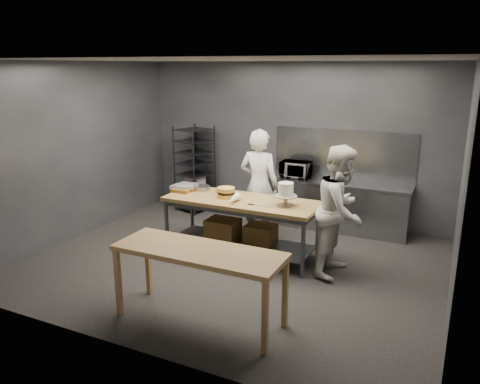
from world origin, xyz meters
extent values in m
plane|color=black|center=(0.00, 0.00, 0.00)|extent=(6.00, 6.00, 0.00)
cube|color=#4C4F54|center=(0.00, 2.50, 1.50)|extent=(6.00, 0.04, 3.00)
cube|color=olive|center=(-0.05, 0.34, 0.89)|extent=(2.40, 0.90, 0.06)
cube|color=#47494C|center=(-0.05, 0.34, 0.20)|extent=(2.25, 0.75, 0.03)
cylinder|color=#47494C|center=(-1.19, -0.05, 0.43)|extent=(0.06, 0.06, 0.86)
cylinder|color=#47494C|center=(-1.19, 0.73, 0.43)|extent=(0.06, 0.06, 0.86)
cylinder|color=#47494C|center=(1.09, -0.05, 0.43)|extent=(0.06, 0.06, 0.86)
cylinder|color=#47494C|center=(1.09, 0.73, 0.43)|extent=(0.06, 0.06, 0.86)
cube|color=brown|center=(-0.35, 0.29, 0.39)|extent=(0.50, 0.40, 0.35)
cube|color=brown|center=(0.25, 0.43, 0.36)|extent=(0.45, 0.38, 0.30)
cube|color=#A17D42|center=(0.36, -1.67, 0.87)|extent=(2.00, 0.70, 0.06)
cube|color=#A17D42|center=(-0.59, -1.97, 0.42)|extent=(0.06, 0.06, 0.84)
cube|color=#A17D42|center=(-0.59, -1.37, 0.42)|extent=(0.06, 0.06, 0.84)
cube|color=#A17D42|center=(1.31, -1.97, 0.42)|extent=(0.06, 0.06, 0.84)
cube|color=#A17D42|center=(1.31, -1.37, 0.42)|extent=(0.06, 0.06, 0.84)
cube|color=slate|center=(1.00, 2.18, 0.88)|extent=(2.60, 0.60, 0.04)
cube|color=slate|center=(1.00, 2.18, 0.43)|extent=(2.56, 0.56, 0.86)
cube|color=slate|center=(1.00, 2.48, 1.35)|extent=(2.60, 0.02, 0.90)
cube|color=black|center=(-1.94, 2.10, 0.88)|extent=(0.74, 0.78, 1.75)
cube|color=white|center=(-1.94, 2.10, 0.54)|extent=(0.43, 0.33, 0.45)
imported|color=white|center=(-0.08, 1.11, 0.96)|extent=(0.72, 0.48, 1.92)
imported|color=silver|center=(1.50, 0.36, 0.94)|extent=(0.80, 0.98, 1.88)
imported|color=black|center=(0.20, 2.18, 1.05)|extent=(0.54, 0.37, 0.30)
cylinder|color=#A59A84|center=(0.69, 0.31, 0.93)|extent=(0.20, 0.20, 0.02)
cylinder|color=#A59A84|center=(0.69, 0.31, 1.00)|extent=(0.06, 0.06, 0.12)
cylinder|color=#A59A84|center=(0.69, 0.31, 1.07)|extent=(0.34, 0.34, 0.02)
cylinder|color=silver|center=(0.69, 0.31, 1.17)|extent=(0.22, 0.22, 0.19)
cylinder|color=gold|center=(-0.31, 0.33, 0.95)|extent=(0.27, 0.27, 0.06)
cylinder|color=black|center=(-0.31, 0.33, 1.00)|extent=(0.27, 0.27, 0.04)
cylinder|color=gold|center=(-0.31, 0.33, 1.05)|extent=(0.27, 0.27, 0.06)
cylinder|color=gray|center=(-0.88, 0.55, 0.96)|extent=(0.28, 0.28, 0.07)
cylinder|color=gray|center=(-0.49, 0.62, 0.96)|extent=(0.26, 0.26, 0.07)
cone|color=silver|center=(-0.07, 0.09, 0.98)|extent=(0.15, 0.39, 0.12)
cube|color=slate|center=(0.39, 0.13, 0.92)|extent=(0.28, 0.02, 0.00)
cube|color=black|center=(0.21, 0.13, 0.93)|extent=(0.09, 0.02, 0.02)
cube|color=#A36E20|center=(-1.12, 0.30, 0.95)|extent=(0.30, 0.20, 0.05)
cube|color=silver|center=(-1.12, 0.30, 1.00)|extent=(0.31, 0.21, 0.06)
cube|color=#A36E20|center=(-1.10, 0.46, 0.95)|extent=(0.30, 0.20, 0.05)
cube|color=silver|center=(-1.10, 0.46, 1.00)|extent=(0.31, 0.21, 0.06)
camera|label=1|loc=(2.92, -5.95, 2.93)|focal=35.00mm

